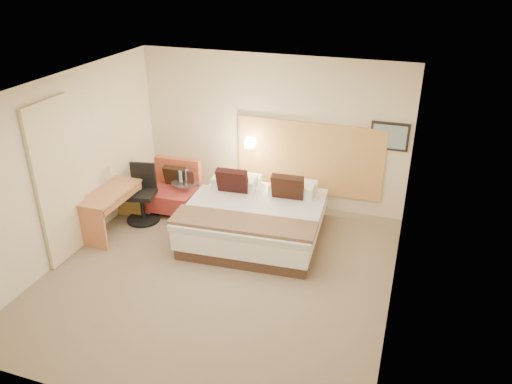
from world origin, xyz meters
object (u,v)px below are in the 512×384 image
(side_table, at_px, (187,195))
(desk, at_px, (111,200))
(bed, at_px, (255,217))
(desk_chair, at_px, (143,198))
(lounge_chair, at_px, (174,191))

(side_table, xyz_separation_m, desk, (-0.82, -1.06, 0.27))
(bed, distance_m, desk_chair, 2.01)
(lounge_chair, height_order, side_table, lounge_chair)
(side_table, height_order, desk, desk)
(bed, bearing_deg, desk_chair, -177.27)
(lounge_chair, distance_m, side_table, 0.24)
(lounge_chair, relative_size, desk_chair, 0.90)
(bed, height_order, lounge_chair, bed)
(side_table, bearing_deg, desk_chair, -136.02)
(lounge_chair, bearing_deg, desk, -119.28)
(lounge_chair, xyz_separation_m, desk, (-0.58, -1.03, 0.22))
(bed, height_order, side_table, bed)
(desk, bearing_deg, side_table, 52.33)
(lounge_chair, xyz_separation_m, desk_chair, (-0.32, -0.52, 0.05))
(side_table, bearing_deg, bed, -17.17)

